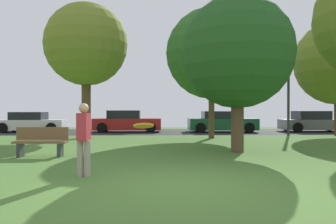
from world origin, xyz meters
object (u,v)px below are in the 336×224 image
Objects in this scene: oak_tree_left at (237,52)px; person_walking at (84,136)px; maple_tree_near at (86,45)px; frisbee_disc at (144,126)px; parked_car_grey at (313,122)px; park_bench at (41,142)px; parked_car_red at (127,122)px; birch_tree_lone at (212,54)px; parked_car_white at (31,123)px; parked_car_green at (221,122)px; street_lamp_post at (288,95)px.

oak_tree_left is 3.37× the size of person_walking.
maple_tree_near reaches higher than frisbee_disc.
parked_car_grey is (7.71, 10.71, -2.76)m from oak_tree_left.
parked_car_grey reaches higher than park_bench.
park_bench is at bearing -97.86° from parked_car_red.
birch_tree_lone is 11.24m from person_walking.
oak_tree_left is at bearing -44.50° from maple_tree_near.
parked_car_green is (12.40, -0.35, 0.03)m from parked_car_white.
park_bench is at bearing -143.64° from street_lamp_post.
maple_tree_near reaches higher than park_bench.
parked_car_green is (1.46, 4.87, -3.68)m from birch_tree_lone.
park_bench is 0.36× the size of street_lamp_post.
person_walking is 15.75m from parked_car_green.
parked_car_grey reaches higher than parked_car_green.
frisbee_disc is at bearing -84.38° from parked_car_red.
parked_car_grey is (12.39, -0.12, -0.02)m from parked_car_red.
parked_car_green is at bearing -1.62° from parked_car_white.
street_lamp_post is at bearing 17.77° from birch_tree_lone.
parked_car_red is at bearing 177.38° from parked_car_green.
person_walking is at bearing -128.53° from street_lamp_post.
parked_car_red is at bearing 69.46° from maple_tree_near.
parked_car_red is (1.71, 4.55, -4.17)m from maple_tree_near.
parked_car_grey is at bearing 17.46° from maple_tree_near.
person_walking reaches higher than park_bench.
maple_tree_near is 6.49m from birch_tree_lone.
parked_car_red is at bearing 158.31° from street_lamp_post.
park_bench is (-6.30, -0.89, -2.93)m from oak_tree_left.
birch_tree_lone is 1.52× the size of parked_car_red.
frisbee_disc is 6.94m from park_bench.
street_lamp_post reaches higher than parked_car_green.
parked_car_grey is at bearing 54.27° from oak_tree_left.
parked_car_grey is at bearing -0.54° from parked_car_red.
street_lamp_post is at bearing 4.47° from maple_tree_near.
person_walking is 3.18m from frisbee_disc.
parked_car_white is at bearing 114.05° from frisbee_disc.
maple_tree_near reaches higher than street_lamp_post.
person_walking is 14.91m from parked_car_red.
parked_car_green is (7.91, 4.27, -4.19)m from maple_tree_near.
maple_tree_near is at bearing 135.50° from oak_tree_left.
park_bench is at bearing -89.30° from maple_tree_near.
person_walking reaches higher than parked_car_red.
oak_tree_left is at bearing -122.80° from street_lamp_post.
street_lamp_post reaches higher than person_walking.
person_walking is at bearing -78.74° from maple_tree_near.
oak_tree_left is 7.00m from park_bench.
parked_car_grey is 18.19m from park_bench.
parked_car_green is (1.52, 10.55, -2.76)m from oak_tree_left.
frisbee_disc is (1.39, -2.83, 0.36)m from person_walking.
oak_tree_left is at bearing -45.04° from parked_car_white.
maple_tree_near is at bearing 18.83° from person_walking.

